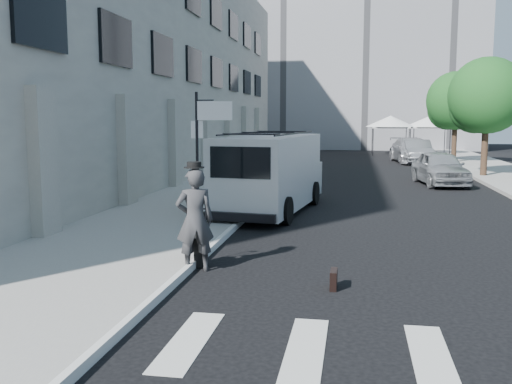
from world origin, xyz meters
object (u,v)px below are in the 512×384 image
at_px(businessman, 195,220).
at_px(parked_car_a, 440,168).
at_px(suitcase, 201,251).
at_px(briefcase, 334,279).
at_px(parked_car_c, 412,150).
at_px(cargo_van, 271,173).
at_px(parked_car_b, 417,152).

xyz_separation_m(businessman, parked_car_a, (6.90, 16.11, -0.25)).
distance_m(suitcase, parked_car_a, 17.16).
distance_m(briefcase, parked_car_c, 30.24).
relative_size(cargo_van, parked_car_b, 1.42).
bearing_deg(parked_car_c, parked_car_a, -96.70).
xyz_separation_m(suitcase, parked_car_b, (7.13, 28.05, 0.48)).
distance_m(businessman, parked_car_a, 17.53).
relative_size(businessman, parked_car_a, 0.45).
height_order(businessman, parked_car_a, businessman).
height_order(briefcase, cargo_van, cargo_van).
xyz_separation_m(businessman, parked_car_c, (6.90, 29.23, -0.19)).
height_order(suitcase, parked_car_b, parked_car_b).
bearing_deg(suitcase, cargo_van, 74.04).
bearing_deg(parked_car_a, briefcase, -111.45).
relative_size(suitcase, parked_car_b, 0.25).
bearing_deg(parked_car_b, businessman, -106.30).
bearing_deg(cargo_van, parked_car_a, 60.49).
bearing_deg(businessman, cargo_van, -116.06).
bearing_deg(briefcase, businessman, 165.89).
relative_size(businessman, parked_car_c, 0.36).
xyz_separation_m(cargo_van, parked_car_c, (6.47, 21.77, -0.43)).
xyz_separation_m(parked_car_a, parked_car_b, (0.23, 12.34, 0.01)).
distance_m(suitcase, cargo_van, 7.13).
distance_m(briefcase, parked_car_b, 29.51).
bearing_deg(suitcase, parked_car_b, 63.26).
bearing_deg(briefcase, cargo_van, 106.41).
distance_m(cargo_van, parked_car_c, 22.72).
bearing_deg(cargo_van, parked_car_b, 79.58).
bearing_deg(parked_car_b, briefcase, -100.76).
bearing_deg(parked_car_b, cargo_van, -109.94).
distance_m(parked_car_a, parked_car_c, 13.12).
distance_m(parked_car_a, parked_car_b, 12.35).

